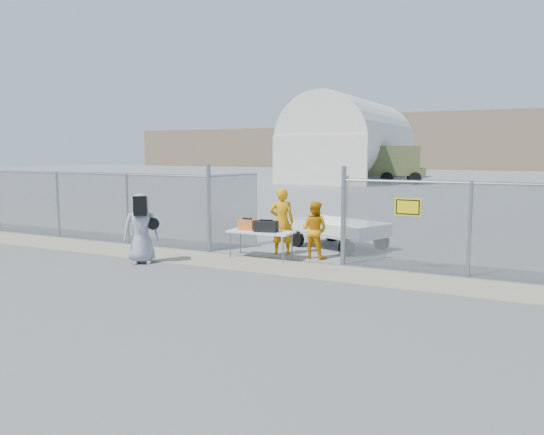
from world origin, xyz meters
The scene contains 14 objects.
ground centered at (0.00, 0.00, 0.00)m, with size 160.00×160.00×0.00m, color #545454.
tarmac_inside centered at (0.00, 42.00, 0.01)m, with size 160.00×80.00×0.01m, color gray.
dirt_strip centered at (0.00, 1.00, 0.01)m, with size 44.00×1.60×0.01m, color gray.
distant_hills centered at (5.00, 78.00, 4.50)m, with size 140.00×6.00×9.00m, color #7F684F, non-canonical shape.
chain_link_fence centered at (0.00, 2.00, 1.10)m, with size 40.00×0.20×2.20m, color gray, non-canonical shape.
quonset_hangar centered at (-10.00, 40.00, 4.00)m, with size 9.00×18.00×8.00m, color silver, non-canonical shape.
folding_table centered at (-0.23, 1.80, 0.37)m, with size 1.76×0.73×0.75m, color white, non-canonical shape.
orange_bag centered at (-0.66, 1.82, 0.89)m, with size 0.45×0.30×0.28m, color orange.
black_duffel centered at (-0.05, 1.74, 0.89)m, with size 0.59×0.35×0.29m, color black.
security_worker_left centered at (0.03, 2.55, 0.93)m, with size 0.68×0.45×1.86m, color orange.
security_worker_right centered at (1.05, 2.45, 0.77)m, with size 0.75×0.59×1.55m, color orange.
visitor centered at (-2.71, -0.09, 0.91)m, with size 0.89×0.58×1.81m, color #9694A4.
utility_trailer centered at (1.14, 4.16, 0.43)m, with size 3.57×1.84×0.87m, color white, non-canonical shape.
military_truck centered at (-5.78, 36.26, 1.67)m, with size 7.00×2.59×3.34m, color #51592E, non-canonical shape.
Camera 1 is at (6.24, -10.62, 2.86)m, focal length 35.00 mm.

